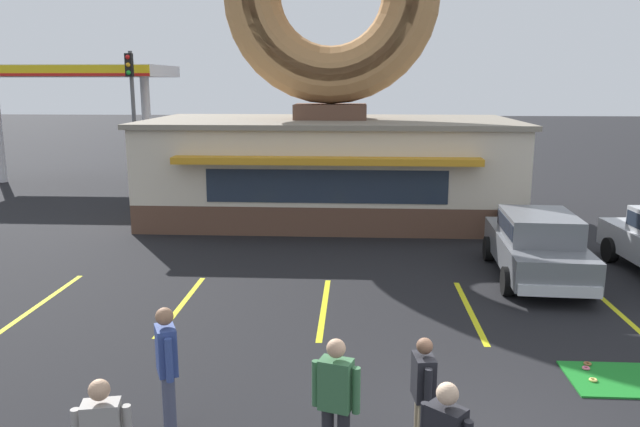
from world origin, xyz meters
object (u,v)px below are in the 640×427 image
at_px(car_grey, 537,243).
at_px(trash_bin, 507,225).
at_px(pedestrian_hooded_kid, 336,400).
at_px(traffic_light_pole, 133,104).
at_px(pedestrian_clipboard_woman, 423,391).
at_px(pedestrian_beanie_man, 167,364).

height_order(car_grey, trash_bin, car_grey).
bearing_deg(pedestrian_hooded_kid, traffic_light_pole, 115.77).
relative_size(pedestrian_hooded_kid, pedestrian_clipboard_woman, 1.10).
bearing_deg(car_grey, trash_bin, 88.07).
distance_m(pedestrian_beanie_man, trash_bin, 12.61).
bearing_deg(pedestrian_beanie_man, trash_bin, 57.10).
xyz_separation_m(car_grey, trash_bin, (0.12, 3.47, -0.37)).
relative_size(car_grey, trash_bin, 4.76).
bearing_deg(pedestrian_beanie_man, pedestrian_hooded_kid, -18.18).
xyz_separation_m(pedestrian_beanie_man, traffic_light_pole, (-6.64, 17.65, 2.72)).
bearing_deg(pedestrian_clipboard_woman, trash_bin, 71.90).
bearing_deg(pedestrian_clipboard_woman, pedestrian_beanie_man, 175.40).
height_order(pedestrian_clipboard_woman, traffic_light_pole, traffic_light_pole).
height_order(pedestrian_clipboard_woman, pedestrian_beanie_man, pedestrian_beanie_man).
relative_size(pedestrian_clipboard_woman, pedestrian_beanie_man, 0.88).
distance_m(car_grey, pedestrian_clipboard_woman, 8.13).
bearing_deg(pedestrian_beanie_man, pedestrian_clipboard_woman, -4.60).
xyz_separation_m(car_grey, pedestrian_beanie_man, (-6.73, -7.11, 0.11)).
distance_m(pedestrian_beanie_man, traffic_light_pole, 19.06).
bearing_deg(pedestrian_beanie_man, traffic_light_pole, 110.62).
distance_m(trash_bin, traffic_light_pole, 15.56).
bearing_deg(pedestrian_hooded_kid, pedestrian_clipboard_woman, 23.69).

